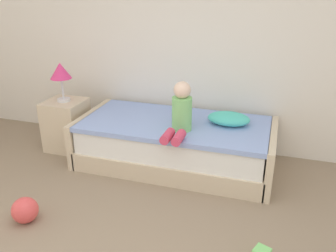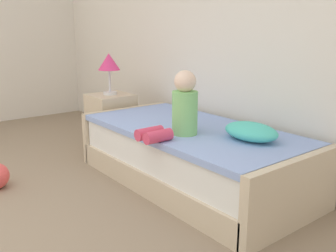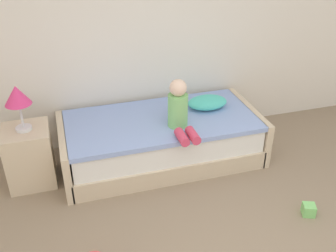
{
  "view_description": "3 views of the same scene",
  "coord_description": "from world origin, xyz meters",
  "px_view_note": "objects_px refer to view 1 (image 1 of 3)",
  "views": [
    {
      "loc": [
        0.83,
        -1.37,
        1.91
      ],
      "look_at": [
        -0.16,
        1.75,
        0.55
      ],
      "focal_mm": 37.77,
      "sensor_mm": 36.0,
      "label": 1
    },
    {
      "loc": [
        2.16,
        -0.07,
        1.31
      ],
      "look_at": [
        -0.16,
        1.75,
        0.55
      ],
      "focal_mm": 40.59,
      "sensor_mm": 36.0,
      "label": 2
    },
    {
      "loc": [
        -1.12,
        -1.44,
        2.46
      ],
      "look_at": [
        -0.16,
        1.75,
        0.55
      ],
      "focal_mm": 41.67,
      "sensor_mm": 36.0,
      "label": 3
    }
  ],
  "objects_px": {
    "nightstand": "(67,125)",
    "pillow": "(229,119)",
    "child_figure": "(181,112)",
    "table_lamp": "(61,73)",
    "toy_ball": "(25,210)",
    "bed": "(175,143)"
  },
  "relations": [
    {
      "from": "nightstand",
      "to": "pillow",
      "type": "xyz_separation_m",
      "value": [
        1.91,
        0.11,
        0.26
      ]
    },
    {
      "from": "pillow",
      "to": "nightstand",
      "type": "bearing_deg",
      "value": -176.79
    },
    {
      "from": "nightstand",
      "to": "child_figure",
      "type": "xyz_separation_m",
      "value": [
        1.47,
        -0.22,
        0.4
      ]
    },
    {
      "from": "table_lamp",
      "to": "toy_ball",
      "type": "distance_m",
      "value": 1.65
    },
    {
      "from": "bed",
      "to": "nightstand",
      "type": "xyz_separation_m",
      "value": [
        -1.35,
        -0.01,
        0.05
      ]
    },
    {
      "from": "table_lamp",
      "to": "pillow",
      "type": "height_order",
      "value": "table_lamp"
    },
    {
      "from": "bed",
      "to": "table_lamp",
      "type": "bearing_deg",
      "value": -179.71
    },
    {
      "from": "bed",
      "to": "pillow",
      "type": "xyz_separation_m",
      "value": [
        0.56,
        0.1,
        0.32
      ]
    },
    {
      "from": "bed",
      "to": "pillow",
      "type": "bearing_deg",
      "value": 10.21
    },
    {
      "from": "nightstand",
      "to": "pillow",
      "type": "height_order",
      "value": "pillow"
    },
    {
      "from": "nightstand",
      "to": "table_lamp",
      "type": "bearing_deg",
      "value": 0.0
    },
    {
      "from": "nightstand",
      "to": "pillow",
      "type": "relative_size",
      "value": 1.36
    },
    {
      "from": "bed",
      "to": "table_lamp",
      "type": "xyz_separation_m",
      "value": [
        -1.35,
        -0.01,
        0.69
      ]
    },
    {
      "from": "bed",
      "to": "nightstand",
      "type": "distance_m",
      "value": 1.35
    },
    {
      "from": "bed",
      "to": "table_lamp",
      "type": "height_order",
      "value": "table_lamp"
    },
    {
      "from": "toy_ball",
      "to": "nightstand",
      "type": "bearing_deg",
      "value": 107.85
    },
    {
      "from": "child_figure",
      "to": "toy_ball",
      "type": "height_order",
      "value": "child_figure"
    },
    {
      "from": "pillow",
      "to": "toy_ball",
      "type": "xyz_separation_m",
      "value": [
        -1.47,
        -1.47,
        -0.45
      ]
    },
    {
      "from": "nightstand",
      "to": "bed",
      "type": "bearing_deg",
      "value": 0.29
    },
    {
      "from": "bed",
      "to": "nightstand",
      "type": "bearing_deg",
      "value": -179.71
    },
    {
      "from": "table_lamp",
      "to": "child_figure",
      "type": "relative_size",
      "value": 0.88
    },
    {
      "from": "table_lamp",
      "to": "toy_ball",
      "type": "height_order",
      "value": "table_lamp"
    }
  ]
}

